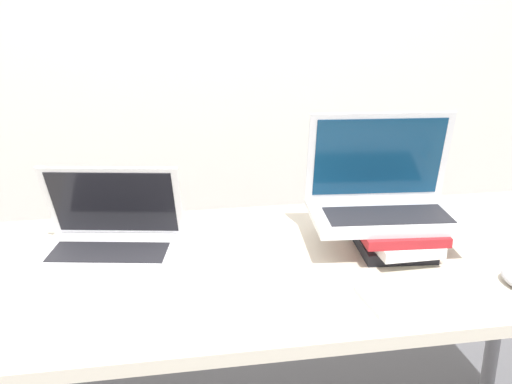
% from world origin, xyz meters
% --- Properties ---
extents(desk, '(1.80, 0.76, 0.72)m').
position_xyz_m(desk, '(0.00, 0.38, 0.65)').
color(desk, beige).
rests_on(desk, ground_plane).
extents(laptop_left, '(0.39, 0.30, 0.23)m').
position_xyz_m(laptop_left, '(-0.41, 0.49, 0.77)').
color(laptop_left, silver).
rests_on(laptop_left, desk).
extents(book_stack, '(0.22, 0.28, 0.08)m').
position_xyz_m(book_stack, '(0.30, 0.39, 0.76)').
color(book_stack, black).
rests_on(book_stack, desk).
extents(laptop_on_books, '(0.40, 0.29, 0.26)m').
position_xyz_m(laptop_on_books, '(0.28, 0.43, 0.85)').
color(laptop_on_books, silver).
rests_on(laptop_on_books, book_stack).
extents(wireless_keyboard, '(0.31, 0.16, 0.01)m').
position_xyz_m(wireless_keyboard, '(0.29, 0.14, 0.73)').
color(wireless_keyboard, white).
rests_on(wireless_keyboard, desk).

